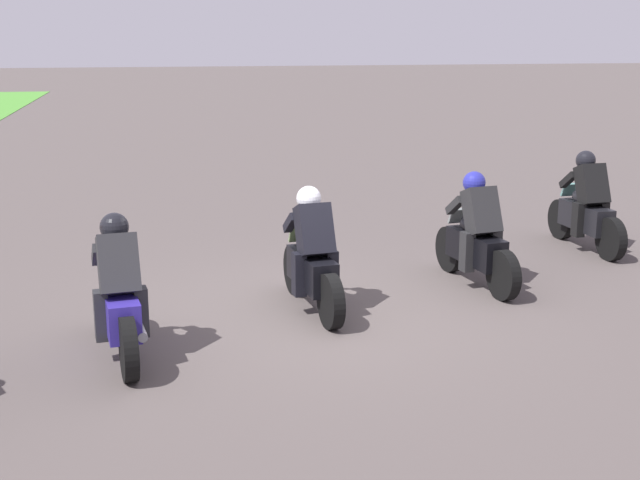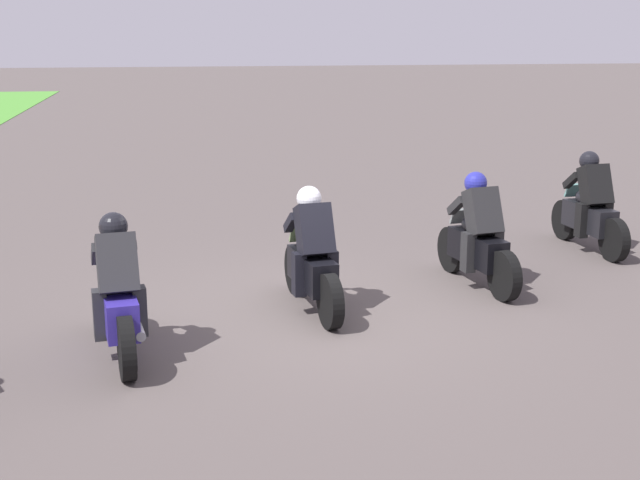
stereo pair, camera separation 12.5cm
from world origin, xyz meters
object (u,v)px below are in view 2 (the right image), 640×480
at_px(rider_lane_a, 590,210).
at_px(rider_lane_c, 312,260).
at_px(rider_lane_b, 478,240).
at_px(rider_lane_d, 118,298).

bearing_deg(rider_lane_a, rider_lane_c, 110.32).
height_order(rider_lane_b, rider_lane_c, same).
distance_m(rider_lane_a, rider_lane_c, 5.12).
bearing_deg(rider_lane_b, rider_lane_a, -66.45).
relative_size(rider_lane_b, rider_lane_d, 1.00).
xyz_separation_m(rider_lane_a, rider_lane_b, (-1.56, 2.29, 0.00)).
bearing_deg(rider_lane_c, rider_lane_a, -72.83).
bearing_deg(rider_lane_b, rider_lane_c, 96.20).
bearing_deg(rider_lane_c, rider_lane_d, 109.12).
distance_m(rider_lane_a, rider_lane_d, 7.61).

